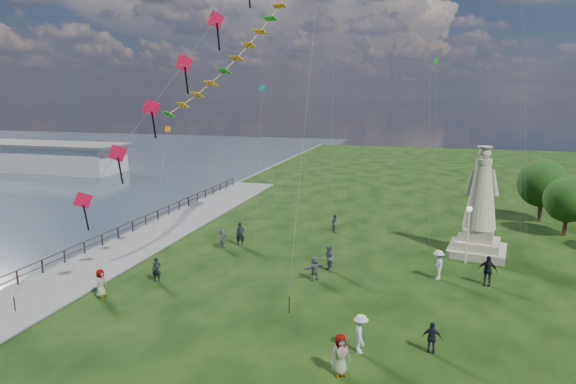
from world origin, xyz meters
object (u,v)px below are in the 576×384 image
(person_0, at_px, (157,270))
(person_10, at_px, (101,283))
(person_2, at_px, (361,334))
(person_5, at_px, (222,238))
(person_9, at_px, (487,270))
(person_4, at_px, (340,355))
(person_6, at_px, (240,234))
(pier_pavilion, at_px, (38,156))
(lamppost, at_px, (468,223))
(person_7, at_px, (335,223))
(person_3, at_px, (432,338))
(statue, at_px, (480,215))
(person_8, at_px, (438,265))
(person_1, at_px, (328,258))
(person_11, at_px, (314,268))

(person_0, relative_size, person_10, 0.96)
(person_2, distance_m, person_10, 15.23)
(person_5, xyz_separation_m, person_9, (18.38, -2.27, 0.19))
(person_4, distance_m, person_10, 15.06)
(person_0, height_order, person_6, person_6)
(person_6, height_order, person_9, person_9)
(pier_pavilion, relative_size, lamppost, 7.41)
(person_6, xyz_separation_m, person_7, (6.30, 5.71, -0.14))
(person_0, height_order, person_7, person_7)
(person_2, distance_m, person_7, 19.35)
(person_0, xyz_separation_m, person_5, (1.18, 7.32, -0.04))
(person_2, bearing_deg, person_3, -90.50)
(person_5, bearing_deg, statue, -84.90)
(person_3, bearing_deg, person_7, -65.30)
(person_0, bearing_deg, person_2, -31.35)
(person_0, relative_size, person_5, 1.05)
(lamppost, distance_m, person_5, 17.61)
(statue, xyz_separation_m, person_10, (-21.42, -13.92, -2.15))
(person_4, height_order, person_8, person_8)
(statue, xyz_separation_m, lamppost, (-0.93, -2.39, -0.05))
(pier_pavilion, xyz_separation_m, person_8, (60.15, -31.86, -0.89))
(person_5, height_order, person_6, person_6)
(pier_pavilion, distance_m, person_10, 57.65)
(person_7, relative_size, person_9, 0.84)
(person_9, distance_m, person_10, 22.85)
(person_0, distance_m, person_7, 16.36)
(person_2, distance_m, person_3, 3.19)
(person_4, relative_size, person_7, 1.13)
(pier_pavilion, relative_size, person_8, 15.75)
(person_1, bearing_deg, person_6, -151.89)
(person_7, bearing_deg, person_10, 111.88)
(person_5, xyz_separation_m, person_10, (-3.06, -10.18, 0.07))
(person_1, xyz_separation_m, person_11, (-0.53, -1.75, -0.12))
(person_1, distance_m, person_8, 6.88)
(lamppost, bearing_deg, person_1, -155.65)
(person_0, xyz_separation_m, person_2, (13.22, -4.87, 0.11))
(lamppost, xyz_separation_m, person_1, (-8.76, -3.97, -2.03))
(person_1, distance_m, person_4, 11.88)
(person_1, height_order, person_4, person_4)
(statue, height_order, person_11, statue)
(person_4, bearing_deg, person_9, 29.94)
(statue, xyz_separation_m, person_5, (-18.36, -3.74, -2.22))
(person_11, bearing_deg, statue, 165.34)
(pier_pavilion, height_order, person_11, pier_pavilion)
(statue, relative_size, lamppost, 1.94)
(pier_pavilion, height_order, person_8, pier_pavilion)
(pier_pavilion, xyz_separation_m, statue, (62.98, -26.02, 1.13))
(lamppost, xyz_separation_m, person_10, (-20.49, -11.53, -2.10))
(person_8, bearing_deg, person_11, -81.88)
(person_0, distance_m, person_9, 20.20)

